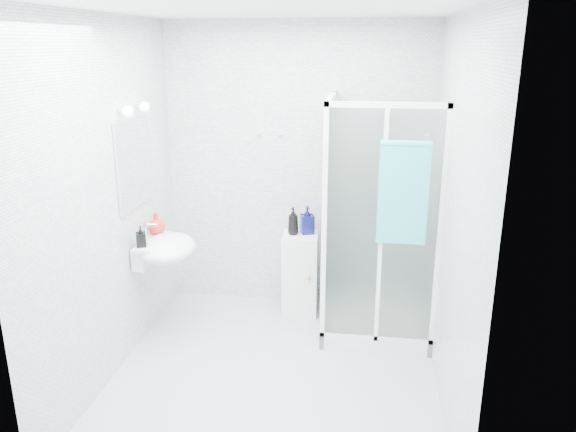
% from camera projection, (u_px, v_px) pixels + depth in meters
% --- Properties ---
extents(room, '(2.40, 2.60, 2.60)m').
position_uv_depth(room, '(274.00, 210.00, 3.86)').
color(room, silver).
rests_on(room, ground).
extents(shower_enclosure, '(0.90, 0.95, 2.00)m').
position_uv_depth(shower_enclosure, '(367.00, 284.00, 4.74)').
color(shower_enclosure, silver).
rests_on(shower_enclosure, ground).
extents(wall_basin, '(0.46, 0.56, 0.35)m').
position_uv_depth(wall_basin, '(164.00, 248.00, 4.57)').
color(wall_basin, silver).
rests_on(wall_basin, ground).
extents(mirror, '(0.02, 0.60, 0.70)m').
position_uv_depth(mirror, '(134.00, 163.00, 4.39)').
color(mirror, white).
rests_on(mirror, room).
extents(vanity_lights, '(0.10, 0.40, 0.08)m').
position_uv_depth(vanity_lights, '(136.00, 109.00, 4.26)').
color(vanity_lights, silver).
rests_on(vanity_lights, room).
extents(wall_hooks, '(0.23, 0.06, 0.03)m').
position_uv_depth(wall_hooks, '(269.00, 134.00, 4.99)').
color(wall_hooks, silver).
rests_on(wall_hooks, room).
extents(storage_cabinet, '(0.33, 0.35, 0.76)m').
position_uv_depth(storage_cabinet, '(300.00, 274.00, 5.12)').
color(storage_cabinet, silver).
rests_on(storage_cabinet, ground).
extents(hand_towel, '(0.36, 0.05, 0.77)m').
position_uv_depth(hand_towel, '(403.00, 191.00, 4.06)').
color(hand_towel, teal).
rests_on(hand_towel, shower_enclosure).
extents(shampoo_bottle_a, '(0.12, 0.12, 0.25)m').
position_uv_depth(shampoo_bottle_a, '(293.00, 221.00, 4.98)').
color(shampoo_bottle_a, black).
rests_on(shampoo_bottle_a, storage_cabinet).
extents(shampoo_bottle_b, '(0.15, 0.15, 0.25)m').
position_uv_depth(shampoo_bottle_b, '(307.00, 220.00, 5.01)').
color(shampoo_bottle_b, '#0B0D45').
rests_on(shampoo_bottle_b, storage_cabinet).
extents(soap_dispenser_orange, '(0.15, 0.15, 0.18)m').
position_uv_depth(soap_dispenser_orange, '(156.00, 224.00, 4.68)').
color(soap_dispenser_orange, red).
rests_on(soap_dispenser_orange, wall_basin).
extents(soap_dispenser_black, '(0.10, 0.10, 0.17)m').
position_uv_depth(soap_dispenser_black, '(141.00, 236.00, 4.40)').
color(soap_dispenser_black, black).
rests_on(soap_dispenser_black, wall_basin).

